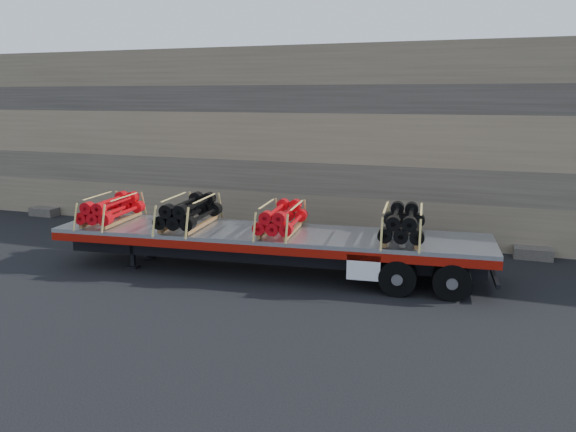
# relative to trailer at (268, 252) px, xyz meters

# --- Properties ---
(ground) EXTENTS (120.00, 120.00, 0.00)m
(ground) POSITION_rel_trailer_xyz_m (0.62, -0.36, -0.65)
(ground) COLOR black
(ground) RESTS_ON ground
(rock_wall) EXTENTS (44.00, 3.00, 7.00)m
(rock_wall) POSITION_rel_trailer_xyz_m (0.62, 6.14, 2.85)
(rock_wall) COLOR #7A6B54
(rock_wall) RESTS_ON ground
(trailer) EXTENTS (13.09, 3.80, 1.29)m
(trailer) POSITION_rel_trailer_xyz_m (0.00, 0.00, 0.00)
(trailer) COLOR #ADB0B5
(trailer) RESTS_ON ground
(bundle_front) EXTENTS (1.36, 2.37, 0.80)m
(bundle_front) POSITION_rel_trailer_xyz_m (-5.10, -0.53, 1.05)
(bundle_front) COLOR red
(bundle_front) RESTS_ON trailer
(bundle_midfront) EXTENTS (1.47, 2.56, 0.87)m
(bundle_midfront) POSITION_rel_trailer_xyz_m (-2.47, -0.26, 1.08)
(bundle_midfront) COLOR black
(bundle_midfront) RESTS_ON trailer
(bundle_midrear) EXTENTS (1.34, 2.33, 0.79)m
(bundle_midrear) POSITION_rel_trailer_xyz_m (0.42, 0.04, 1.04)
(bundle_midrear) COLOR red
(bundle_midrear) RESTS_ON trailer
(bundle_rear) EXTENTS (1.43, 2.49, 0.84)m
(bundle_rear) POSITION_rel_trailer_xyz_m (3.89, 0.40, 1.07)
(bundle_rear) COLOR black
(bundle_rear) RESTS_ON trailer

